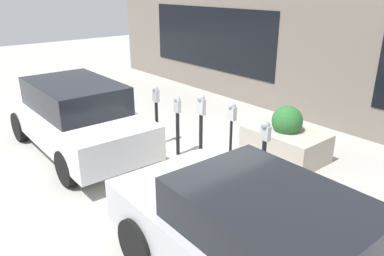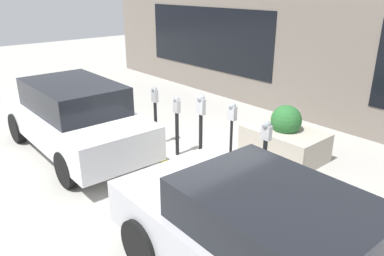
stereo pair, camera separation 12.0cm
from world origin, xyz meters
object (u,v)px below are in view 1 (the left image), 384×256
object	(u,v)px
parking_meter_fourth	(178,119)
parking_meter_second	(231,124)
planter_box	(285,139)
parking_meter_middle	(201,119)
parking_meter_nearest	(264,150)
parked_car_front	(259,242)
parked_car_middle	(74,115)
parking_meter_farthest	(156,107)

from	to	relation	value
parking_meter_fourth	parking_meter_second	bearing A→B (deg)	-179.43
parking_meter_second	planter_box	bearing A→B (deg)	-89.94
parking_meter_second	parking_meter_middle	distance (m)	0.79
parking_meter_nearest	parked_car_front	size ratio (longest dim) A/B	0.35
planter_box	parked_car_middle	world-z (taller)	parked_car_middle
parking_meter_nearest	parking_meter_middle	world-z (taller)	parking_meter_middle
parking_meter_farthest	parked_car_middle	xyz separation A→B (m)	(0.84, 1.59, -0.07)
parking_meter_fourth	parked_car_middle	size ratio (longest dim) A/B	0.29
parking_meter_fourth	planter_box	distance (m)	2.35
parking_meter_nearest	parking_meter_second	bearing A→B (deg)	-3.66
planter_box	parked_car_front	distance (m)	4.12
parking_meter_second	parked_car_front	distance (m)	2.86
parking_meter_middle	parking_meter_fourth	world-z (taller)	parking_meter_middle
parking_meter_second	parking_meter_farthest	bearing A→B (deg)	0.93
parking_meter_second	parked_car_front	world-z (taller)	parking_meter_second
parking_meter_farthest	planter_box	size ratio (longest dim) A/B	0.84
parking_meter_fourth	parked_car_front	size ratio (longest dim) A/B	0.32
parking_meter_second	parking_meter_farthest	distance (m)	2.35
parking_meter_fourth	parked_car_front	distance (m)	4.18
parking_meter_middle	planter_box	bearing A→B (deg)	-114.37
parking_meter_nearest	parking_meter_farthest	world-z (taller)	parking_meter_nearest
parked_car_middle	parked_car_front	bearing A→B (deg)	178.98
parking_meter_nearest	parking_meter_fourth	distance (m)	2.40
parking_meter_nearest	parking_meter_farthest	size ratio (longest dim) A/B	1.04
parking_meter_middle	parking_meter_fourth	size ratio (longest dim) A/B	1.17
parking_meter_second	parking_meter_farthest	world-z (taller)	parking_meter_second
planter_box	parking_meter_middle	bearing A→B (deg)	65.63
parking_meter_nearest	parking_meter_farthest	distance (m)	3.16
parking_meter_farthest	planter_box	world-z (taller)	parking_meter_farthest
parking_meter_middle	parking_meter_second	bearing A→B (deg)	-176.76
parking_meter_nearest	parking_meter_middle	bearing A→B (deg)	-0.29
parking_meter_nearest	parked_car_front	xyz separation A→B (m)	(-1.39, 1.72, -0.17)
parking_meter_farthest	parking_meter_second	bearing A→B (deg)	-179.07
parked_car_middle	parking_meter_middle	bearing A→B (deg)	-146.03
parking_meter_middle	parked_car_middle	bearing A→B (deg)	33.42
parked_car_front	parked_car_middle	xyz separation A→B (m)	(5.39, -0.15, 0.05)
parking_meter_second	parked_car_front	bearing A→B (deg)	141.25
parked_car_front	parked_car_middle	distance (m)	5.40
parking_meter_fourth	planter_box	size ratio (longest dim) A/B	0.80
parking_meter_second	parked_car_middle	xyz separation A→B (m)	(3.18, 1.63, -0.32)
parking_meter_middle	parking_meter_farthest	xyz separation A→B (m)	(1.55, -0.01, -0.15)
parking_meter_second	parking_meter_middle	xyz separation A→B (m)	(0.78, 0.04, -0.09)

